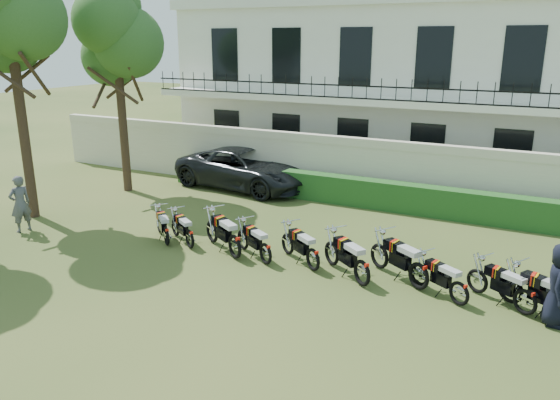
{
  "coord_description": "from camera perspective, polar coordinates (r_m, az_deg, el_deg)",
  "views": [
    {
      "loc": [
        5.86,
        -10.8,
        5.75
      ],
      "look_at": [
        -0.86,
        2.33,
        1.39
      ],
      "focal_mm": 35.0,
      "sensor_mm": 36.0,
      "label": 1
    }
  ],
  "objects": [
    {
      "name": "officer_3",
      "position": [
        12.73,
        27.2,
        -7.9
      ],
      "size": [
        0.67,
        0.94,
        1.78
      ],
      "primitive_type": "imported",
      "rotation": [
        0.0,
        0.0,
        1.44
      ],
      "color": "black",
      "rests_on": "ground"
    },
    {
      "name": "motorcycle_8",
      "position": [
        13.0,
        24.3,
        -9.11
      ],
      "size": [
        1.62,
        1.01,
        1.0
      ],
      "rotation": [
        0.0,
        0.0,
        1.03
      ],
      "color": "black",
      "rests_on": "ground"
    },
    {
      "name": "motorcycle_0",
      "position": [
        16.04,
        -11.8,
        -3.25
      ],
      "size": [
        1.37,
        1.2,
        0.94
      ],
      "rotation": [
        0.0,
        0.0,
        0.86
      ],
      "color": "black",
      "rests_on": "ground"
    },
    {
      "name": "ground",
      "position": [
        13.57,
        -1.25,
        -8.61
      ],
      "size": [
        100.0,
        100.0,
        0.0
      ],
      "primitive_type": "plane",
      "color": "#34491D",
      "rests_on": "ground"
    },
    {
      "name": "motorcycle_4",
      "position": [
        14.03,
        3.47,
        -5.66
      ],
      "size": [
        1.62,
        1.11,
        1.03
      ],
      "rotation": [
        0.0,
        0.0,
        0.99
      ],
      "color": "black",
      "rests_on": "ground"
    },
    {
      "name": "inspector",
      "position": [
        18.55,
        -25.51,
        -0.37
      ],
      "size": [
        0.57,
        0.73,
        1.78
      ],
      "primitive_type": "imported",
      "rotation": [
        0.0,
        0.0,
        -1.8
      ],
      "color": "#5C5C62",
      "rests_on": "ground"
    },
    {
      "name": "hedge",
      "position": [
        19.37,
        11.56,
        0.39
      ],
      "size": [
        18.0,
        0.6,
        1.0
      ],
      "primitive_type": "cube",
      "color": "#1E4E1B",
      "rests_on": "ground"
    },
    {
      "name": "motorcycle_7",
      "position": [
        12.91,
        18.27,
        -8.7
      ],
      "size": [
        1.54,
        1.0,
        0.96
      ],
      "rotation": [
        0.0,
        0.0,
        1.02
      ],
      "color": "black",
      "rests_on": "ground"
    },
    {
      "name": "perimeter_wall",
      "position": [
        20.22,
        9.57,
        3.14
      ],
      "size": [
        30.0,
        0.35,
        2.3
      ],
      "color": "beige",
      "rests_on": "ground"
    },
    {
      "name": "tree_west_mid",
      "position": [
        19.36,
        -26.57,
        17.55
      ],
      "size": [
        3.4,
        3.2,
        8.82
      ],
      "color": "#473323",
      "rests_on": "ground"
    },
    {
      "name": "suv",
      "position": [
        21.85,
        -3.68,
        3.32
      ],
      "size": [
        5.97,
        3.27,
        1.59
      ],
      "primitive_type": "imported",
      "rotation": [
        0.0,
        0.0,
        1.46
      ],
      "color": "black",
      "rests_on": "ground"
    },
    {
      "name": "tree_west_near",
      "position": [
        21.66,
        -16.73,
        16.17
      ],
      "size": [
        3.4,
        3.2,
        7.9
      ],
      "color": "#473323",
      "rests_on": "ground"
    },
    {
      "name": "motorcycle_3",
      "position": [
        14.4,
        -1.53,
        -5.09
      ],
      "size": [
        1.62,
        1.01,
        1.0
      ],
      "rotation": [
        0.0,
        0.0,
        1.04
      ],
      "color": "black",
      "rests_on": "ground"
    },
    {
      "name": "motorcycle_5",
      "position": [
        13.3,
        8.6,
        -6.91
      ],
      "size": [
        1.7,
        1.31,
        1.12
      ],
      "rotation": [
        0.0,
        0.0,
        0.93
      ],
      "color": "black",
      "rests_on": "ground"
    },
    {
      "name": "building",
      "position": [
        25.52,
        14.05,
        11.4
      ],
      "size": [
        20.4,
        9.6,
        7.4
      ],
      "color": "white",
      "rests_on": "ground"
    },
    {
      "name": "motorcycle_6",
      "position": [
        13.38,
        14.33,
        -7.05
      ],
      "size": [
        1.81,
        1.23,
        1.14
      ],
      "rotation": [
        0.0,
        0.0,
        0.99
      ],
      "color": "black",
      "rests_on": "ground"
    },
    {
      "name": "motorcycle_1",
      "position": [
        15.69,
        -9.43,
        -3.57
      ],
      "size": [
        1.5,
        1.0,
        0.94
      ],
      "rotation": [
        0.0,
        0.0,
        1.0
      ],
      "color": "black",
      "rests_on": "ground"
    },
    {
      "name": "motorcycle_2",
      "position": [
        14.78,
        -4.76,
        -4.27
      ],
      "size": [
        1.85,
        1.17,
        1.15
      ],
      "rotation": [
        0.0,
        0.0,
        1.03
      ],
      "color": "black",
      "rests_on": "ground"
    }
  ]
}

